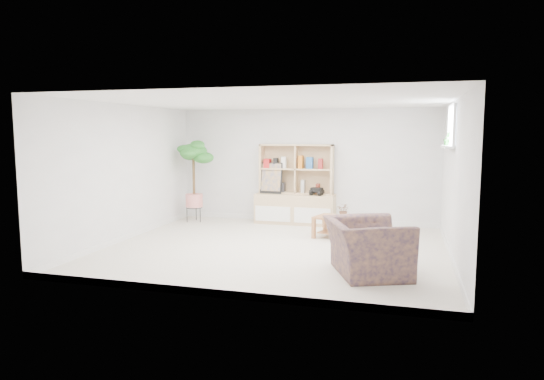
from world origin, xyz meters
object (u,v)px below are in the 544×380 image
(coffee_table, at_px, (342,228))
(armchair, at_px, (367,243))
(storage_unit, at_px, (295,184))
(floor_tree, at_px, (194,181))

(coffee_table, distance_m, armchair, 2.17)
(storage_unit, distance_m, floor_tree, 2.16)
(coffee_table, bearing_deg, armchair, -57.50)
(coffee_table, distance_m, floor_tree, 3.46)
(coffee_table, xyz_separation_m, armchair, (0.59, -2.08, 0.22))
(storage_unit, bearing_deg, floor_tree, -170.26)
(coffee_table, xyz_separation_m, floor_tree, (-3.28, 0.87, 0.67))
(coffee_table, height_order, floor_tree, floor_tree)
(storage_unit, height_order, floor_tree, floor_tree)
(floor_tree, bearing_deg, storage_unit, 9.74)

